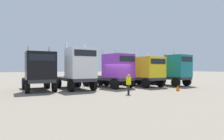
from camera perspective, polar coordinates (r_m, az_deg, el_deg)
ground at (r=19.65m, az=2.27°, el=-5.57°), size 200.00×200.00×0.00m
semi_truck_black at (r=19.03m, az=-20.15°, el=-0.28°), size 2.83×5.93×4.10m
semi_truck_white at (r=19.26m, az=-9.76°, el=0.35°), size 3.23×6.48×4.55m
semi_truck_purple at (r=20.98m, az=0.71°, el=-0.04°), size 4.20×6.56×4.14m
semi_truck_yellow at (r=22.54m, az=9.81°, el=-0.33°), size 3.26×6.27×3.92m
semi_truck_teal at (r=24.64m, az=17.33°, el=-0.01°), size 3.76×6.29×4.22m
visitor_in_hivis at (r=15.75m, az=4.79°, el=-3.70°), size 0.55×0.55×1.61m
traffic_cone_near at (r=19.06m, az=18.44°, el=-4.94°), size 0.36×0.36×0.56m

